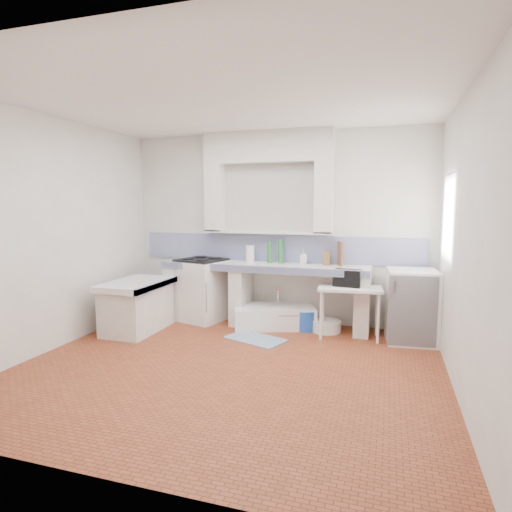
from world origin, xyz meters
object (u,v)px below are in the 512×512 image
(stove, at_px, (202,290))
(side_table, at_px, (349,312))
(fridge, at_px, (411,306))
(sink, at_px, (274,317))

(stove, distance_m, side_table, 2.23)
(side_table, relative_size, fridge, 0.88)
(side_table, height_order, fridge, fridge)
(sink, bearing_deg, stove, 159.18)
(sink, xyz_separation_m, side_table, (1.08, -0.21, 0.20))
(fridge, bearing_deg, stove, 171.72)
(stove, bearing_deg, fridge, 12.95)
(sink, bearing_deg, fridge, -24.36)
(side_table, bearing_deg, sink, 164.38)
(stove, height_order, fridge, fridge)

